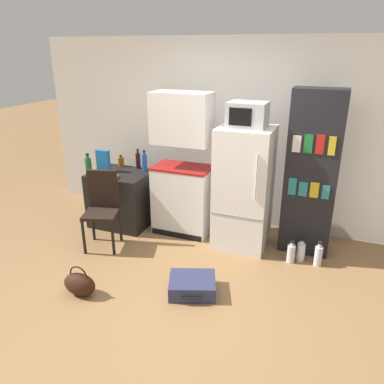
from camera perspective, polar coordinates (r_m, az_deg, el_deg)
The scene contains 19 objects.
ground_plane at distance 4.02m, azimuth -1.52°, elevation -15.46°, with size 24.00×24.00×0.00m, color olive.
wall_back at distance 5.20m, azimuth 9.14°, elevation 8.43°, with size 6.40×0.10×2.55m.
side_table at distance 5.43m, azimuth -10.64°, elevation -0.95°, with size 0.81×0.66×0.77m.
kitchen_hutch at distance 4.94m, azimuth -1.47°, elevation 3.23°, with size 0.77×0.48×1.89m.
refrigerator at distance 4.67m, azimuth 7.86°, elevation 0.50°, with size 0.65×0.63×1.53m.
microwave at distance 4.43m, azimuth 8.44°, elevation 11.58°, with size 0.44×0.35×0.29m.
bookshelf at distance 4.63m, azimuth 17.71°, elevation 2.51°, with size 0.59×0.32×1.99m.
bottle_blue_soda at distance 5.28m, azimuth -7.24°, elevation 4.50°, with size 0.07×0.07×0.30m.
bottle_green_tall at distance 5.27m, azimuth -15.50°, elevation 3.86°, with size 0.09×0.09×0.30m.
bottle_amber_beer at distance 5.58m, azimuth -10.77°, elevation 4.59°, with size 0.09×0.09×0.17m.
bottle_wine_dark at distance 5.43m, azimuth -8.22°, elevation 4.82°, with size 0.07×0.07×0.28m.
bowl at distance 5.09m, azimuth -11.98°, elevation 2.31°, with size 0.14×0.14×0.04m.
cereal_box at distance 5.38m, azimuth -13.38°, elevation 4.67°, with size 0.19×0.07×0.30m.
chair at distance 4.84m, azimuth -13.50°, elevation -1.63°, with size 0.50×0.50×0.98m.
suitcase_large_flat at distance 4.02m, azimuth 0.05°, elevation -14.04°, with size 0.58×0.54×0.16m.
handbag at distance 4.13m, azimuth -16.76°, elevation -13.27°, with size 0.36×0.20×0.33m.
water_bottle_front at distance 4.65m, azimuth 14.85°, elevation -8.98°, with size 0.09×0.09×0.28m.
water_bottle_middle at distance 4.71m, azimuth 16.28°, elevation -8.66°, with size 0.10×0.10×0.29m.
water_bottle_back at distance 4.67m, azimuth 18.70°, elevation -9.12°, with size 0.09×0.09×0.31m.
Camera 1 is at (1.28, -2.96, 2.40)m, focal length 35.00 mm.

